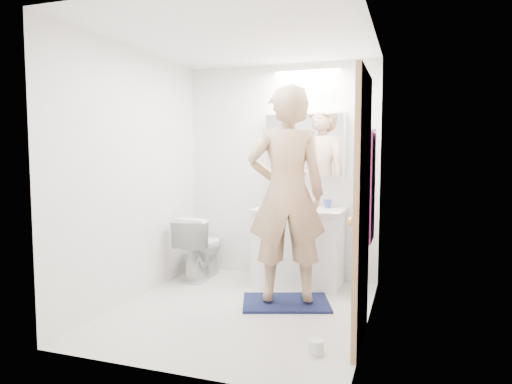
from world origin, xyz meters
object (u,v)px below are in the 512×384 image
at_px(medicine_cabinet, 305,145).
at_px(toilet_paper_roll, 316,347).
at_px(toothbrush_cup, 328,204).
at_px(vanity_cabinet, 299,248).
at_px(soap_bottle_a, 272,196).
at_px(person, 287,194).
at_px(soap_bottle_b, 283,198).
at_px(toilet, 201,246).

distance_m(medicine_cabinet, toilet_paper_roll, 2.40).
relative_size(medicine_cabinet, toothbrush_cup, 9.23).
relative_size(vanity_cabinet, toilet_paper_roll, 8.18).
height_order(medicine_cabinet, soap_bottle_a, medicine_cabinet).
xyz_separation_m(person, soap_bottle_b, (-0.27, 0.85, -0.13)).
relative_size(person, toilet_paper_roll, 17.95).
bearing_deg(soap_bottle_a, toilet, -160.88).
bearing_deg(toilet, person, 152.94).
distance_m(medicine_cabinet, soap_bottle_a, 0.67).
xyz_separation_m(vanity_cabinet, toilet_paper_roll, (0.52, -1.63, -0.34)).
bearing_deg(toilet_paper_roll, vanity_cabinet, 107.58).
bearing_deg(vanity_cabinet, toothbrush_cup, 30.03).
distance_m(vanity_cabinet, person, 0.93).
height_order(soap_bottle_a, toilet_paper_roll, soap_bottle_a).
bearing_deg(toilet_paper_roll, person, 116.49).
height_order(medicine_cabinet, toothbrush_cup, medicine_cabinet).
xyz_separation_m(soap_bottle_b, toothbrush_cup, (0.51, -0.02, -0.04)).
height_order(vanity_cabinet, soap_bottle_b, soap_bottle_b).
bearing_deg(toilet_paper_roll, soap_bottle_a, 115.90).
relative_size(toilet, person, 0.36).
height_order(medicine_cabinet, toilet, medicine_cabinet).
bearing_deg(toilet_paper_roll, medicine_cabinet, 105.49).
distance_m(toilet, soap_bottle_a, 0.99).
bearing_deg(soap_bottle_a, toilet_paper_roll, -64.10).
distance_m(vanity_cabinet, toilet, 1.12).
relative_size(person, soap_bottle_a, 9.04).
bearing_deg(soap_bottle_b, soap_bottle_a, -165.14).
xyz_separation_m(medicine_cabinet, toilet_paper_roll, (0.51, -1.84, -1.45)).
height_order(toilet, person, person).
relative_size(vanity_cabinet, soap_bottle_a, 4.12).
bearing_deg(toothbrush_cup, toilet, -168.80).
relative_size(medicine_cabinet, toilet_paper_roll, 8.00).
bearing_deg(soap_bottle_a, medicine_cabinet, 9.61).
relative_size(soap_bottle_a, toothbrush_cup, 2.29).
distance_m(medicine_cabinet, toilet, 1.63).
bearing_deg(person, soap_bottle_a, -83.77).
height_order(soap_bottle_a, toothbrush_cup, soap_bottle_a).
height_order(toilet, soap_bottle_a, soap_bottle_a).
bearing_deg(medicine_cabinet, toilet_paper_roll, -74.51).
xyz_separation_m(medicine_cabinet, person, (0.03, -0.88, -0.46)).
relative_size(vanity_cabinet, medicine_cabinet, 1.02).
xyz_separation_m(medicine_cabinet, soap_bottle_b, (-0.24, -0.03, -0.59)).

